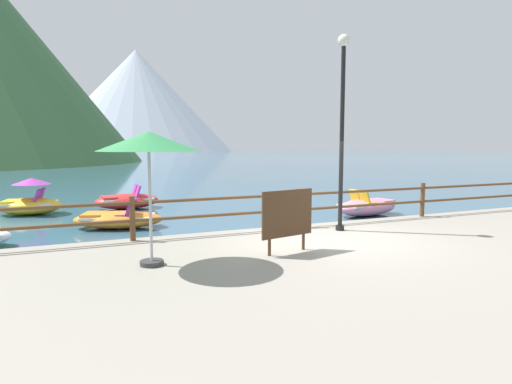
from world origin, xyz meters
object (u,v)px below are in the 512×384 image
pedal_boat_2 (127,201)px  pedal_boat_4 (367,207)px  pedal_boat_1 (118,219)px  beach_umbrella (149,143)px  sign_board (287,214)px  lamp_post (342,115)px  pedal_boat_3 (30,202)px

pedal_boat_2 → pedal_boat_4: pedal_boat_4 is taller
pedal_boat_1 → beach_umbrella: bearing=-90.0°
pedal_boat_4 → pedal_boat_1: bearing=172.9°
pedal_boat_1 → pedal_boat_2: bearing=79.8°
pedal_boat_2 → pedal_boat_4: (7.40, -4.84, 0.01)m
sign_board → pedal_boat_4: 7.49m
pedal_boat_1 → pedal_boat_4: size_ratio=1.07×
lamp_post → pedal_boat_4: size_ratio=1.73×
pedal_boat_2 → pedal_boat_4: size_ratio=0.93×
beach_umbrella → pedal_boat_4: beach_umbrella is taller
lamp_post → sign_board: bearing=-146.4°
sign_board → beach_umbrella: size_ratio=0.53×
lamp_post → pedal_boat_4: bearing=45.2°
pedal_boat_3 → lamp_post: bearing=-49.0°
pedal_boat_1 → pedal_boat_4: 8.16m
sign_board → pedal_boat_2: (-1.81, 9.75, -0.83)m
sign_board → pedal_boat_1: bearing=112.9°
pedal_boat_1 → pedal_boat_3: bearing=124.3°
beach_umbrella → pedal_boat_3: size_ratio=0.96×
lamp_post → pedal_boat_1: 7.05m
pedal_boat_2 → pedal_boat_4: bearing=-33.2°
pedal_boat_4 → sign_board: bearing=-138.8°
sign_board → beach_umbrella: 2.82m
pedal_boat_2 → pedal_boat_3: 3.26m
beach_umbrella → lamp_post: bearing=15.5°
lamp_post → pedal_boat_2: (-3.94, 8.33, -2.79)m
sign_board → pedal_boat_2: size_ratio=0.49×
pedal_boat_4 → lamp_post: bearing=-134.8°
pedal_boat_2 → lamp_post: bearing=-64.7°
sign_board → pedal_boat_2: sign_board is taller
pedal_boat_1 → pedal_boat_3: 4.56m
lamp_post → pedal_boat_2: lamp_post is taller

